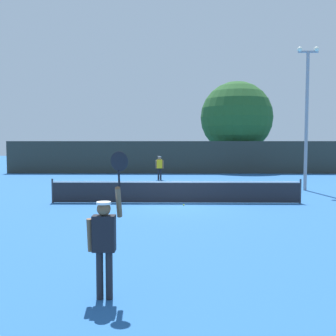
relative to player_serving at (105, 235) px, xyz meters
name	(u,v)px	position (x,y,z in m)	size (l,w,h in m)	color
ground_plane	(176,203)	(1.29, 10.37, -1.10)	(120.00, 120.00, 0.00)	#235693
tennis_net	(176,191)	(1.29, 10.37, -0.59)	(10.96, 0.08, 1.07)	#232328
perimeter_fence	(174,157)	(1.29, 26.56, 0.29)	(28.93, 0.12, 2.78)	#2D332D
player_serving	(105,235)	(0.00, 0.00, 0.00)	(0.67, 0.39, 2.51)	black
player_receiving	(160,165)	(0.21, 20.92, -0.08)	(0.57, 0.25, 1.67)	yellow
tennis_ball	(184,205)	(1.62, 9.66, -1.07)	(0.07, 0.07, 0.07)	#CCE033
light_pole	(307,109)	(8.53, 15.03, 3.39)	(1.18, 0.28, 7.87)	gray
large_tree	(236,118)	(7.14, 29.97, 3.89)	(6.72, 6.72, 8.37)	brown
parked_car_near	(97,160)	(-7.10, 35.41, -0.33)	(2.38, 4.39, 1.69)	navy
parked_car_mid	(189,160)	(2.93, 34.86, -0.33)	(2.37, 4.39, 1.69)	#B7B7BC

